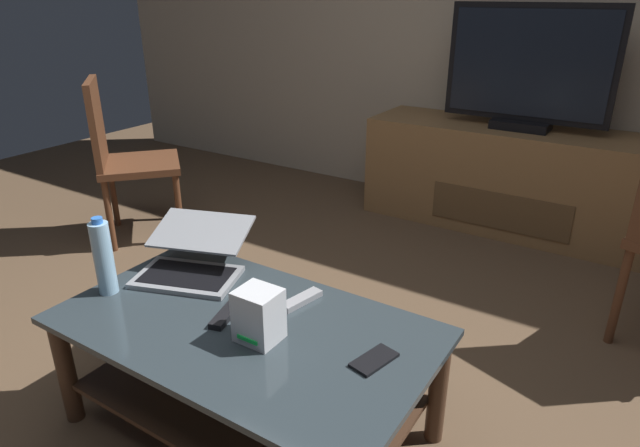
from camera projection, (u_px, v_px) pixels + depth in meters
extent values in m
plane|color=brown|center=(249.00, 408.00, 1.95)|extent=(7.68, 7.68, 0.00)
cube|color=#2D383D|center=(244.00, 326.00, 1.70)|extent=(1.18, 0.68, 0.02)
cube|color=#472D1E|center=(248.00, 393.00, 1.81)|extent=(1.04, 0.60, 0.02)
cylinder|color=#472D1E|center=(66.00, 371.00, 1.83)|extent=(0.06, 0.06, 0.40)
cylinder|color=#472D1E|center=(192.00, 295.00, 2.28)|extent=(0.06, 0.06, 0.40)
cylinder|color=#472D1E|center=(438.00, 390.00, 1.74)|extent=(0.06, 0.06, 0.40)
cube|color=olive|center=(514.00, 179.00, 3.33)|extent=(1.78, 0.52, 0.63)
cube|color=brown|center=(499.00, 211.00, 3.18)|extent=(0.80, 0.01, 0.22)
cube|color=black|center=(521.00, 125.00, 3.18)|extent=(0.32, 0.20, 0.05)
cube|color=black|center=(530.00, 64.00, 3.05)|extent=(0.92, 0.04, 0.64)
cube|color=black|center=(529.00, 64.00, 3.03)|extent=(0.86, 0.01, 0.58)
cylinder|color=#59331E|center=(619.00, 297.00, 2.23)|extent=(0.04, 0.04, 0.44)
cube|color=#59331E|center=(140.00, 164.00, 3.17)|extent=(0.62, 0.62, 0.04)
cube|color=#59331E|center=(97.00, 125.00, 3.02)|extent=(0.34, 0.30, 0.49)
cylinder|color=#59331E|center=(179.00, 209.00, 3.14)|extent=(0.04, 0.04, 0.42)
cylinder|color=#59331E|center=(176.00, 188.00, 3.48)|extent=(0.04, 0.04, 0.42)
cylinder|color=#59331E|center=(109.00, 216.00, 3.05)|extent=(0.04, 0.04, 0.42)
cylinder|color=#59331E|center=(113.00, 194.00, 3.38)|extent=(0.04, 0.04, 0.42)
cube|color=gray|center=(187.00, 277.00, 1.95)|extent=(0.41, 0.33, 0.02)
cube|color=black|center=(187.00, 275.00, 1.95)|extent=(0.35, 0.27, 0.00)
cube|color=gray|center=(201.00, 231.00, 2.04)|extent=(0.41, 0.33, 0.07)
cube|color=#3F8CD8|center=(201.00, 232.00, 2.03)|extent=(0.37, 0.29, 0.06)
cube|color=silver|center=(259.00, 315.00, 1.59)|extent=(0.12, 0.11, 0.16)
cube|color=#19D84C|center=(247.00, 340.00, 1.57)|extent=(0.07, 0.00, 0.01)
cylinder|color=#99C6E5|center=(104.00, 258.00, 1.83)|extent=(0.07, 0.07, 0.26)
cylinder|color=blue|center=(97.00, 220.00, 1.77)|extent=(0.04, 0.04, 0.02)
cube|color=black|center=(374.00, 360.00, 1.52)|extent=(0.10, 0.15, 0.01)
cube|color=#99999E|center=(301.00, 300.00, 1.81)|extent=(0.08, 0.17, 0.02)
cube|color=black|center=(226.00, 314.00, 1.73)|extent=(0.08, 0.17, 0.02)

